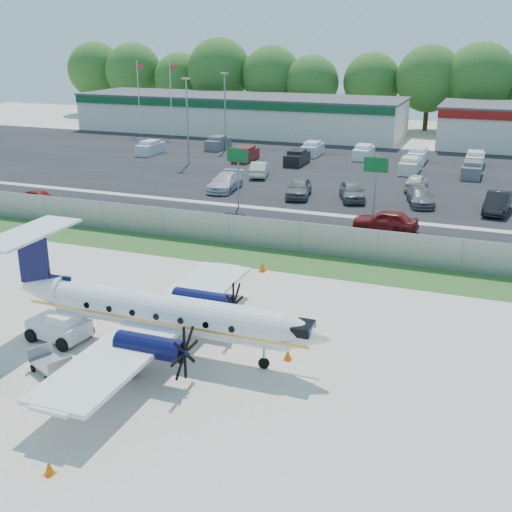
% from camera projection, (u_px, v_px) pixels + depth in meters
% --- Properties ---
extents(ground, '(170.00, 170.00, 0.00)m').
position_uv_depth(ground, '(209.00, 344.00, 29.21)').
color(ground, beige).
rests_on(ground, ground).
extents(grass_verge, '(170.00, 4.00, 0.02)m').
position_uv_depth(grass_verge, '(290.00, 261.00, 39.81)').
color(grass_verge, '#2D561E').
rests_on(grass_verge, ground).
extents(access_road, '(170.00, 8.00, 0.02)m').
position_uv_depth(access_road, '(321.00, 231.00, 45.98)').
color(access_road, black).
rests_on(access_road, ground).
extents(parking_lot, '(170.00, 32.00, 0.02)m').
position_uv_depth(parking_lot, '(376.00, 174.00, 64.52)').
color(parking_lot, black).
rests_on(parking_lot, ground).
extents(perimeter_fence, '(120.00, 0.06, 1.99)m').
position_uv_depth(perimeter_fence, '(300.00, 237.00, 41.25)').
color(perimeter_fence, gray).
rests_on(perimeter_fence, ground).
extents(building_west, '(46.40, 12.40, 5.24)m').
position_uv_depth(building_west, '(239.00, 114.00, 91.15)').
color(building_west, silver).
rests_on(building_west, ground).
extents(sign_left, '(1.80, 0.26, 5.00)m').
position_uv_depth(sign_left, '(238.00, 164.00, 50.95)').
color(sign_left, gray).
rests_on(sign_left, ground).
extents(sign_mid, '(1.80, 0.26, 5.00)m').
position_uv_depth(sign_mid, '(376.00, 174.00, 47.24)').
color(sign_mid, gray).
rests_on(sign_mid, ground).
extents(flagpole_west, '(1.06, 0.12, 10.00)m').
position_uv_depth(flagpole_west, '(139.00, 94.00, 88.02)').
color(flagpole_west, silver).
rests_on(flagpole_west, ground).
extents(flagpole_east, '(1.06, 0.12, 10.00)m').
position_uv_depth(flagpole_east, '(171.00, 95.00, 86.34)').
color(flagpole_east, silver).
rests_on(flagpole_east, ground).
extents(light_pole_nw, '(0.90, 0.35, 9.09)m').
position_uv_depth(light_pole_nw, '(187.00, 115.00, 67.78)').
color(light_pole_nw, gray).
rests_on(light_pole_nw, ground).
extents(light_pole_sw, '(0.90, 0.35, 9.09)m').
position_uv_depth(light_pole_sw, '(225.00, 106.00, 76.61)').
color(light_pole_sw, gray).
rests_on(light_pole_sw, ground).
extents(tree_line, '(112.00, 6.00, 14.00)m').
position_uv_depth(tree_line, '(420.00, 130.00, 94.54)').
color(tree_line, '#2B5F1C').
rests_on(tree_line, ground).
extents(aircraft, '(15.34, 15.17, 4.80)m').
position_uv_depth(aircraft, '(161.00, 312.00, 28.08)').
color(aircraft, silver).
rests_on(aircraft, ground).
extents(pushback_tug, '(2.84, 2.21, 1.44)m').
position_uv_depth(pushback_tug, '(61.00, 326.00, 29.40)').
color(pushback_tug, silver).
rests_on(pushback_tug, ground).
extents(baggage_cart_far, '(2.10, 1.75, 0.95)m').
position_uv_depth(baggage_cart_far, '(51.00, 364.00, 26.55)').
color(baggage_cart_far, gray).
rests_on(baggage_cart_far, ground).
extents(cone_nose, '(0.36, 0.36, 0.51)m').
position_uv_depth(cone_nose, '(288.00, 355.00, 27.72)').
color(cone_nose, '#DE5907').
rests_on(cone_nose, ground).
extents(cone_port_wing, '(0.35, 0.35, 0.50)m').
position_uv_depth(cone_port_wing, '(49.00, 468.00, 20.49)').
color(cone_port_wing, '#DE5907').
rests_on(cone_port_wing, ground).
extents(cone_starboard_wing, '(0.43, 0.43, 0.61)m').
position_uv_depth(cone_starboard_wing, '(262.00, 267.00, 38.07)').
color(cone_starboard_wing, '#DE5907').
rests_on(cone_starboard_wing, ground).
extents(road_car_west, '(3.90, 1.95, 1.28)m').
position_uv_depth(road_car_west, '(41.00, 205.00, 52.94)').
color(road_car_west, maroon).
rests_on(road_car_west, ground).
extents(road_car_mid, '(4.67, 1.99, 1.58)m').
position_uv_depth(road_car_mid, '(385.00, 231.00, 45.88)').
color(road_car_mid, maroon).
rests_on(road_car_mid, ground).
extents(parked_car_a, '(2.51, 5.40, 1.53)m').
position_uv_depth(parked_car_a, '(225.00, 190.00, 57.96)').
color(parked_car_a, silver).
rests_on(parked_car_a, ground).
extents(parked_car_b, '(2.75, 5.07, 1.64)m').
position_uv_depth(parked_car_b, '(299.00, 197.00, 55.63)').
color(parked_car_b, '#595B5E').
rests_on(parked_car_b, ground).
extents(parked_car_c, '(3.36, 5.06, 1.60)m').
position_uv_depth(parked_car_c, '(352.00, 200.00, 54.56)').
color(parked_car_c, '#595B5E').
rests_on(parked_car_c, ground).
extents(parked_car_d, '(3.09, 5.11, 1.38)m').
position_uv_depth(parked_car_d, '(420.00, 205.00, 53.03)').
color(parked_car_d, '#595B5E').
rests_on(parked_car_d, ground).
extents(parked_car_e, '(2.20, 5.15, 1.65)m').
position_uv_depth(parked_car_e, '(496.00, 213.00, 50.66)').
color(parked_car_e, black).
rests_on(parked_car_e, ground).
extents(parked_car_f, '(2.62, 4.75, 1.48)m').
position_uv_depth(parked_car_f, '(259.00, 176.00, 63.63)').
color(parked_car_f, beige).
rests_on(parked_car_f, ground).
extents(parked_car_g, '(1.85, 4.30, 1.45)m').
position_uv_depth(parked_car_g, '(416.00, 190.00, 58.16)').
color(parked_car_g, beige).
rests_on(parked_car_g, ground).
extents(far_parking_rows, '(56.00, 10.00, 1.60)m').
position_uv_depth(far_parking_rows, '(385.00, 165.00, 68.94)').
color(far_parking_rows, gray).
rests_on(far_parking_rows, ground).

